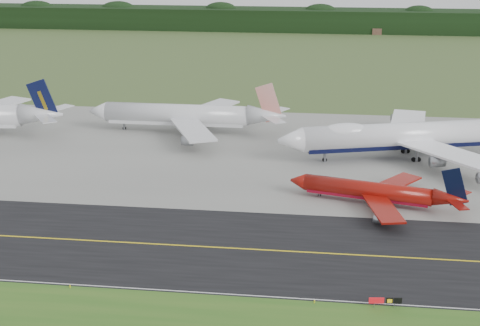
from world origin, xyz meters
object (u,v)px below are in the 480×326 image
Objects in this scene: jet_red_737 at (377,192)px; taxiway_sign at (385,301)px; jet_ba_747 at (407,135)px; jet_star_tail at (187,115)px.

jet_red_737 is 39.90m from taxiway_sign.
jet_ba_747 is at bearing 73.56° from jet_red_737.
jet_ba_747 reaches higher than jet_red_737.
jet_star_tail is at bearing 164.92° from jet_ba_747.
taxiway_sign is (-10.63, -70.66, -4.48)m from jet_ba_747.
jet_red_737 is at bearing -44.03° from jet_star_tail.
jet_red_737 is at bearing -106.44° from jet_ba_747.
jet_red_737 is at bearing 87.79° from taxiway_sign.
jet_star_tail is 97.67m from taxiway_sign.
jet_star_tail is at bearing 135.97° from jet_red_737.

